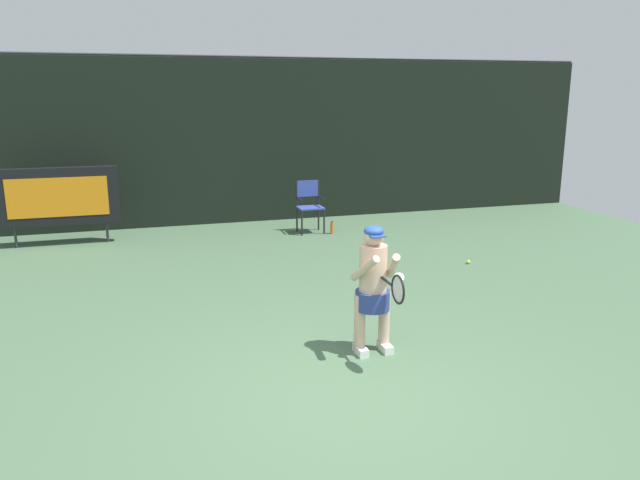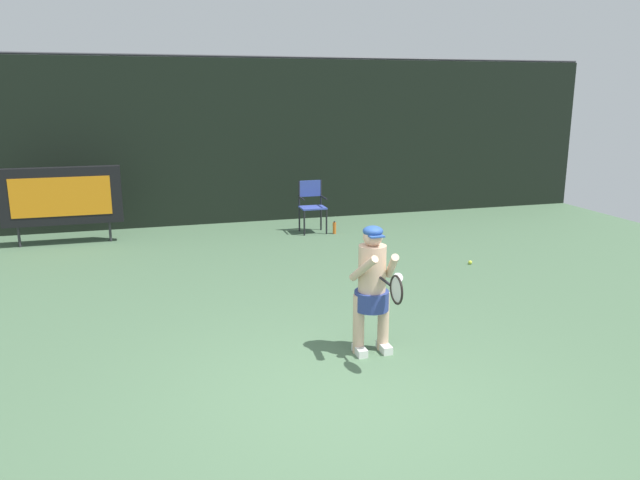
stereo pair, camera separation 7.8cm
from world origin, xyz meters
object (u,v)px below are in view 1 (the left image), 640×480
at_px(umpire_chair, 309,203).
at_px(water_bottle, 332,228).
at_px(scoreboard, 58,197).
at_px(tennis_racket, 397,289).
at_px(tennis_player, 373,284).
at_px(tennis_ball_loose, 468,262).

bearing_deg(umpire_chair, water_bottle, -36.40).
xyz_separation_m(scoreboard, umpire_chair, (4.89, -0.32, -0.33)).
distance_m(scoreboard, water_bottle, 5.39).
height_order(water_bottle, tennis_racket, tennis_racket).
relative_size(tennis_player, tennis_ball_loose, 21.66).
height_order(scoreboard, tennis_racket, scoreboard).
bearing_deg(umpire_chair, scoreboard, 176.24).
relative_size(umpire_chair, tennis_ball_loose, 15.88).
bearing_deg(water_bottle, tennis_racket, -102.16).
distance_m(water_bottle, tennis_ball_loose, 3.26).
height_order(scoreboard, tennis_ball_loose, scoreboard).
bearing_deg(water_bottle, umpire_chair, 143.60).
distance_m(umpire_chair, tennis_player, 6.18).
relative_size(water_bottle, tennis_ball_loose, 3.90).
height_order(scoreboard, umpire_chair, scoreboard).
bearing_deg(umpire_chair, tennis_racket, -98.26).
xyz_separation_m(umpire_chair, water_bottle, (0.40, -0.30, -0.50)).
bearing_deg(scoreboard, tennis_ball_loose, -27.10).
height_order(tennis_player, tennis_racket, tennis_player).
height_order(umpire_chair, tennis_racket, same).
xyz_separation_m(water_bottle, tennis_ball_loose, (1.54, -2.88, -0.09)).
distance_m(scoreboard, tennis_ball_loose, 7.73).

